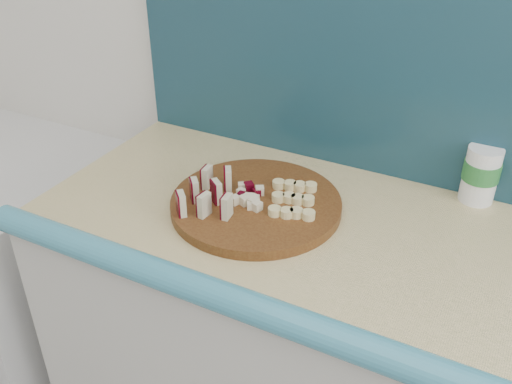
% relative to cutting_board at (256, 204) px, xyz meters
% --- Properties ---
extents(porcelain_fixture, '(0.70, 0.72, 0.84)m').
position_rel_cutting_board_xyz_m(porcelain_fixture, '(-0.93, 0.01, -0.52)').
color(porcelain_fixture, silver).
rests_on(porcelain_fixture, ground).
extents(cutting_board, '(0.50, 0.50, 0.02)m').
position_rel_cutting_board_xyz_m(cutting_board, '(0.00, 0.00, 0.00)').
color(cutting_board, '#43220E').
rests_on(cutting_board, kitchen_counter).
extents(apple_wedges, '(0.13, 0.17, 0.05)m').
position_rel_cutting_board_xyz_m(apple_wedges, '(-0.09, -0.06, 0.04)').
color(apple_wedges, beige).
rests_on(apple_wedges, cutting_board).
extents(apple_chunks, '(0.06, 0.06, 0.02)m').
position_rel_cutting_board_xyz_m(apple_chunks, '(-0.02, -0.01, 0.02)').
color(apple_chunks, '#FEF1CB').
rests_on(apple_chunks, cutting_board).
extents(banana_slices, '(0.13, 0.16, 0.02)m').
position_rel_cutting_board_xyz_m(banana_slices, '(0.08, 0.03, 0.02)').
color(banana_slices, beige).
rests_on(banana_slices, cutting_board).
extents(canister, '(0.08, 0.08, 0.13)m').
position_rel_cutting_board_xyz_m(canister, '(0.43, 0.27, 0.06)').
color(canister, white).
rests_on(canister, kitchen_counter).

